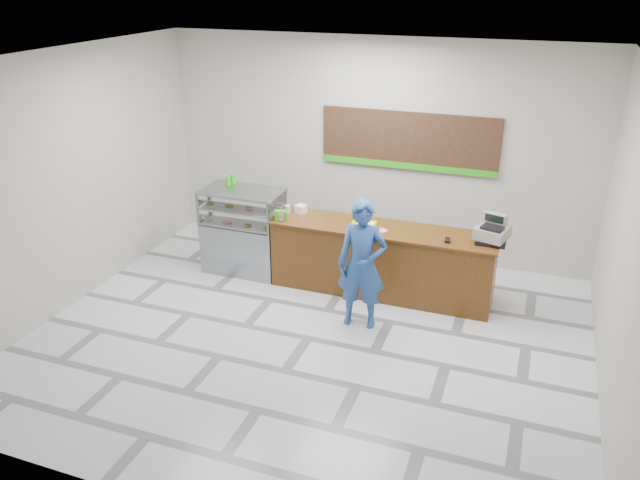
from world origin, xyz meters
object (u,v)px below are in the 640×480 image
(cash_register, at_px, (492,232))
(serving_tray, at_px, (364,224))
(sales_counter, at_px, (381,260))
(display_case, at_px, (244,230))
(customer, at_px, (362,265))

(cash_register, relative_size, serving_tray, 1.33)
(sales_counter, xyz_separation_m, serving_tray, (-0.29, 0.04, 0.52))
(serving_tray, bearing_deg, cash_register, -6.27)
(sales_counter, relative_size, display_case, 2.45)
(sales_counter, height_order, cash_register, cash_register)
(display_case, bearing_deg, cash_register, 0.51)
(sales_counter, xyz_separation_m, display_case, (-2.22, -0.00, 0.16))
(cash_register, distance_m, customer, 1.84)
(display_case, bearing_deg, sales_counter, 0.00)
(display_case, relative_size, customer, 0.75)
(serving_tray, bearing_deg, display_case, 175.14)
(cash_register, relative_size, customer, 0.29)
(sales_counter, relative_size, serving_tray, 8.63)
(cash_register, height_order, serving_tray, cash_register)
(sales_counter, bearing_deg, display_case, -180.00)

